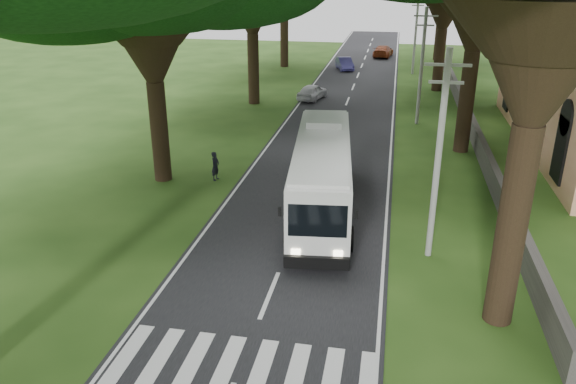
# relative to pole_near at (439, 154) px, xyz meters

# --- Properties ---
(ground) EXTENTS (140.00, 140.00, 0.00)m
(ground) POSITION_rel_pole_near_xyz_m (-5.50, -6.00, -4.18)
(ground) COLOR #213F12
(ground) RESTS_ON ground
(road) EXTENTS (8.00, 120.00, 0.04)m
(road) POSITION_rel_pole_near_xyz_m (-5.50, 19.00, -4.17)
(road) COLOR black
(road) RESTS_ON ground
(crosswalk) EXTENTS (8.00, 3.00, 0.01)m
(crosswalk) POSITION_rel_pole_near_xyz_m (-5.50, -8.00, -4.18)
(crosswalk) COLOR silver
(crosswalk) RESTS_ON ground
(property_wall) EXTENTS (0.35, 50.00, 1.20)m
(property_wall) POSITION_rel_pole_near_xyz_m (3.50, 18.00, -3.58)
(property_wall) COLOR #383533
(property_wall) RESTS_ON ground
(pole_near) EXTENTS (1.60, 0.24, 8.00)m
(pole_near) POSITION_rel_pole_near_xyz_m (0.00, 0.00, 0.00)
(pole_near) COLOR gray
(pole_near) RESTS_ON ground
(pole_mid) EXTENTS (1.60, 0.24, 8.00)m
(pole_mid) POSITION_rel_pole_near_xyz_m (0.00, 20.00, 0.00)
(pole_mid) COLOR gray
(pole_mid) RESTS_ON ground
(pole_far) EXTENTS (1.60, 0.24, 8.00)m
(pole_far) POSITION_rel_pole_near_xyz_m (0.00, 40.00, 0.00)
(pole_far) COLOR gray
(pole_far) RESTS_ON ground
(coach_bus) EXTENTS (3.62, 11.77, 3.42)m
(coach_bus) POSITION_rel_pole_near_xyz_m (-4.71, 3.50, -2.34)
(coach_bus) COLOR silver
(coach_bus) RESTS_ON ground
(distant_car_a) EXTENTS (2.39, 4.07, 1.30)m
(distant_car_a) POSITION_rel_pole_near_xyz_m (-8.50, 26.11, -3.50)
(distant_car_a) COLOR #B9B8BE
(distant_car_a) RESTS_ON road
(distant_car_b) EXTENTS (2.46, 4.19, 1.31)m
(distant_car_b) POSITION_rel_pole_near_xyz_m (-7.17, 40.88, -3.50)
(distant_car_b) COLOR #252250
(distant_car_b) RESTS_ON road
(distant_car_c) EXTENTS (2.60, 5.04, 1.40)m
(distant_car_c) POSITION_rel_pole_near_xyz_m (-3.41, 50.90, -3.45)
(distant_car_c) COLOR maroon
(distant_car_c) RESTS_ON road
(pedestrian) EXTENTS (0.48, 0.63, 1.54)m
(pedestrian) POSITION_rel_pole_near_xyz_m (-10.73, 6.43, -3.41)
(pedestrian) COLOR black
(pedestrian) RESTS_ON ground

